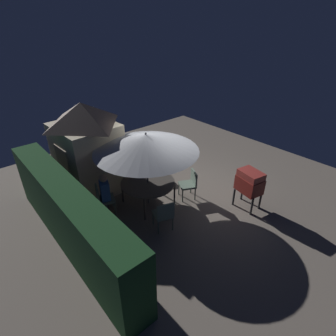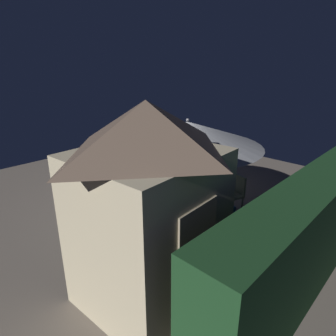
# 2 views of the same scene
# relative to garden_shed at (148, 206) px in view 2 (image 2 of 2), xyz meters

# --- Properties ---
(ground_plane) EXTENTS (11.00, 11.00, 0.00)m
(ground_plane) POSITION_rel_garden_shed_xyz_m (-2.00, -1.99, -1.46)
(ground_plane) COLOR #6B6056
(hedge_backdrop) EXTENTS (5.61, 0.68, 1.72)m
(hedge_backdrop) POSITION_rel_garden_shed_xyz_m (-2.00, 1.51, -0.59)
(hedge_backdrop) COLOR #193D1E
(hedge_backdrop) RESTS_ON ground
(garden_shed) EXTENTS (1.98, 1.82, 2.86)m
(garden_shed) POSITION_rel_garden_shed_xyz_m (0.00, 0.00, 0.00)
(garden_shed) COLOR #C6B793
(garden_shed) RESTS_ON ground
(patio_table) EXTENTS (1.58, 1.58, 0.74)m
(patio_table) POSITION_rel_garden_shed_xyz_m (-1.84, -0.89, -0.76)
(patio_table) COLOR #47423D
(patio_table) RESTS_ON ground
(patio_umbrella) EXTENTS (2.89, 2.89, 2.29)m
(patio_umbrella) POSITION_rel_garden_shed_xyz_m (-1.84, -0.89, 0.54)
(patio_umbrella) COLOR #4C4C51
(patio_umbrella) RESTS_ON ground
(bbq_grill) EXTENTS (0.78, 0.62, 1.20)m
(bbq_grill) POSITION_rel_garden_shed_xyz_m (-3.88, -2.96, -0.61)
(bbq_grill) COLOR maroon
(bbq_grill) RESTS_ON ground
(chair_near_shed) EXTENTS (0.47, 0.46, 0.90)m
(chair_near_shed) POSITION_rel_garden_shed_xyz_m (-0.61, -0.89, -0.93)
(chair_near_shed) COLOR slate
(chair_near_shed) RESTS_ON ground
(chair_far_side) EXTENTS (0.59, 0.59, 0.90)m
(chair_far_side) POSITION_rel_garden_shed_xyz_m (-1.39, 0.36, -0.93)
(chair_far_side) COLOR slate
(chair_far_side) RESTS_ON ground
(chair_toward_hedge) EXTENTS (0.59, 0.58, 0.90)m
(chair_toward_hedge) POSITION_rel_garden_shed_xyz_m (-3.04, -0.49, -0.93)
(chair_toward_hedge) COLOR slate
(chair_toward_hedge) RESTS_ON ground
(chair_toward_house) EXTENTS (0.62, 0.62, 0.90)m
(chair_toward_house) POSITION_rel_garden_shed_xyz_m (-2.42, -2.05, -0.93)
(chair_toward_house) COLOR slate
(chair_toward_house) RESTS_ON ground
(potted_plant_by_shed) EXTENTS (0.49, 0.49, 0.68)m
(potted_plant_by_shed) POSITION_rel_garden_shed_xyz_m (-0.57, -1.97, -1.11)
(potted_plant_by_shed) COLOR #4C4C51
(potted_plant_by_shed) RESTS_ON ground
(person_in_red) EXTENTS (0.24, 0.34, 1.26)m
(person_in_red) POSITION_rel_garden_shed_xyz_m (-0.70, -0.89, -0.67)
(person_in_red) COLOR #CC3D33
(person_in_red) RESTS_ON ground
(person_in_blue) EXTENTS (0.40, 0.34, 1.26)m
(person_in_blue) POSITION_rel_garden_shed_xyz_m (-1.42, 0.28, -0.67)
(person_in_blue) COLOR #3866B2
(person_in_blue) RESTS_ON ground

